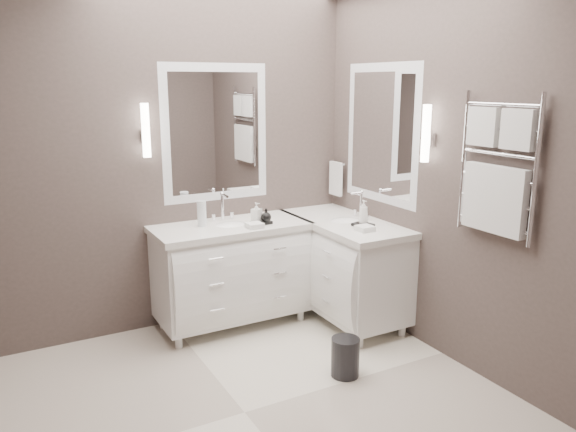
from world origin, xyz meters
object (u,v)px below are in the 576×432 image
vanity_back (232,268)px  towel_ladder (496,175)px  vanity_right (344,263)px  waste_bin (345,357)px

vanity_back → towel_ladder: bearing=-55.9°
vanity_right → towel_ladder: size_ratio=1.38×
vanity_back → vanity_right: size_ratio=1.00×
vanity_back → towel_ladder: size_ratio=1.38×
towel_ladder → waste_bin: bearing=148.0°
waste_bin → vanity_right: bearing=56.8°
vanity_back → waste_bin: (0.34, -1.15, -0.35)m
waste_bin → vanity_back: bearing=106.3°
vanity_right → towel_ladder: (0.23, -1.30, 0.91)m
vanity_back → waste_bin: bearing=-73.7°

